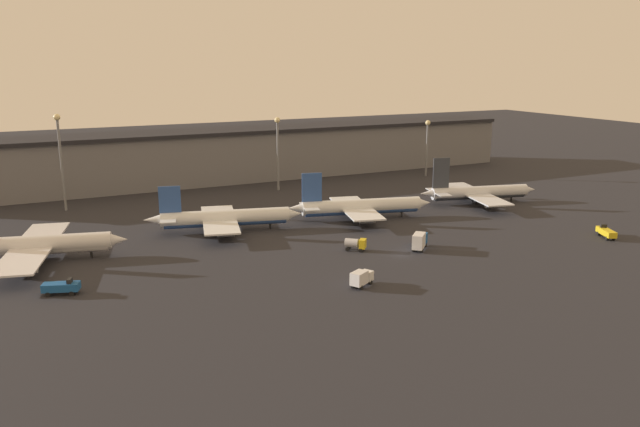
% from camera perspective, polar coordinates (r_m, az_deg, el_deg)
% --- Properties ---
extents(ground, '(600.00, 600.00, 0.00)m').
position_cam_1_polar(ground, '(135.61, 7.48, -3.76)').
color(ground, '#26262B').
extents(terminal_building, '(202.28, 20.38, 17.77)m').
position_cam_1_polar(terminal_building, '(220.52, -6.64, 5.48)').
color(terminal_building, slate).
rests_on(terminal_building, ground).
extents(airplane_0, '(35.62, 38.66, 12.86)m').
position_cam_1_polar(airplane_0, '(142.40, -24.43, -2.65)').
color(airplane_0, silver).
rests_on(airplane_0, ground).
extents(airplane_1, '(38.08, 29.11, 11.74)m').
position_cam_1_polar(airplane_1, '(153.68, -8.78, -0.42)').
color(airplane_1, white).
rests_on(airplane_1, ground).
extents(airplane_2, '(38.77, 28.08, 12.78)m').
position_cam_1_polar(airplane_2, '(163.83, 3.66, 0.62)').
color(airplane_2, white).
rests_on(airplane_2, ground).
extents(airplane_3, '(35.94, 32.96, 13.75)m').
position_cam_1_polar(airplane_3, '(187.64, 14.23, 1.88)').
color(airplane_3, silver).
rests_on(airplane_3, ground).
extents(service_vehicle_0, '(5.61, 4.40, 3.10)m').
position_cam_1_polar(service_vehicle_0, '(115.81, 3.79, -5.89)').
color(service_vehicle_0, white).
rests_on(service_vehicle_0, ground).
extents(service_vehicle_1, '(4.57, 6.89, 2.85)m').
position_cam_1_polar(service_vehicle_1, '(161.66, 24.70, -1.55)').
color(service_vehicle_1, gold).
rests_on(service_vehicle_1, ground).
extents(service_vehicle_3, '(6.78, 4.41, 2.92)m').
position_cam_1_polar(service_vehicle_3, '(121.22, -22.57, -6.22)').
color(service_vehicle_3, '#195199').
rests_on(service_vehicle_3, ground).
extents(service_vehicle_4, '(4.79, 4.54, 2.70)m').
position_cam_1_polar(service_vehicle_4, '(137.13, 3.25, -2.77)').
color(service_vehicle_4, gold).
rests_on(service_vehicle_4, ground).
extents(service_vehicle_5, '(6.51, 6.47, 3.87)m').
position_cam_1_polar(service_vehicle_5, '(139.25, 9.10, -2.44)').
color(service_vehicle_5, '#195199').
rests_on(service_vehicle_5, ground).
extents(lamp_post_0, '(1.80, 1.80, 26.69)m').
position_cam_1_polar(lamp_post_0, '(184.68, -22.66, 5.35)').
color(lamp_post_0, slate).
rests_on(lamp_post_0, ground).
extents(lamp_post_1, '(1.80, 1.80, 23.31)m').
position_cam_1_polar(lamp_post_1, '(198.86, -3.89, 6.38)').
color(lamp_post_1, slate).
rests_on(lamp_post_1, ground).
extents(lamp_post_2, '(1.80, 1.80, 20.01)m').
position_cam_1_polar(lamp_post_2, '(226.74, 9.78, 6.67)').
color(lamp_post_2, slate).
rests_on(lamp_post_2, ground).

